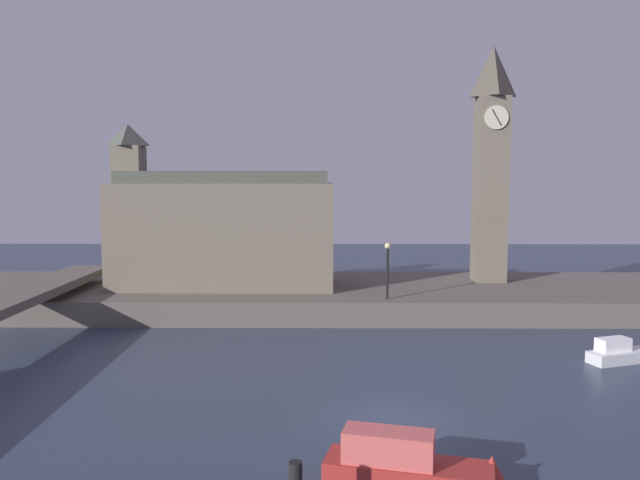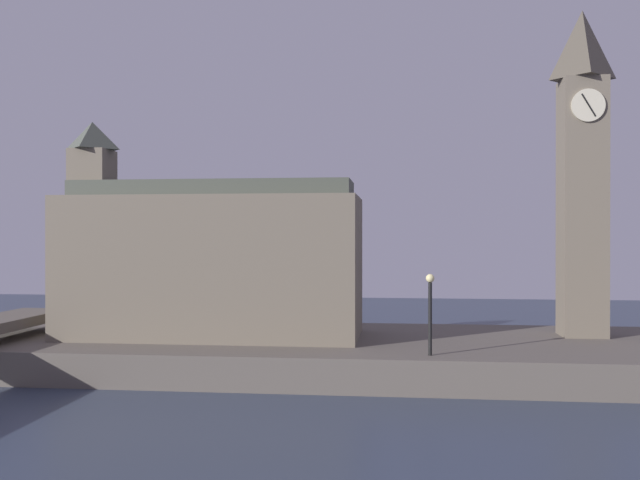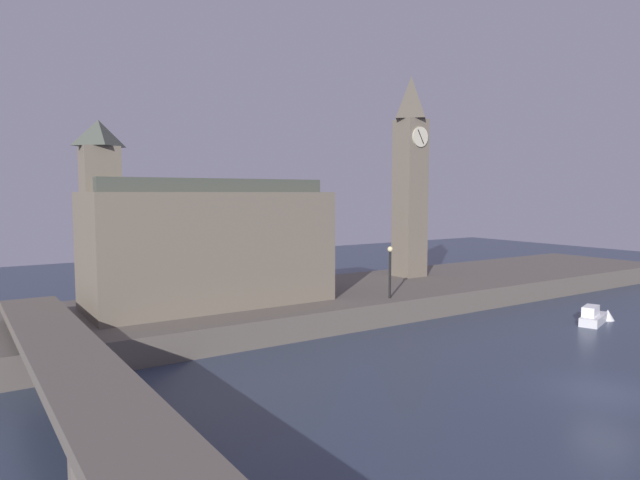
{
  "view_description": "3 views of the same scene",
  "coord_description": "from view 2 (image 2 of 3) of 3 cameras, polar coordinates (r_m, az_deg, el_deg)",
  "views": [
    {
      "loc": [
        -2.5,
        -21.9,
        8.87
      ],
      "look_at": [
        -2.85,
        17.8,
        4.83
      ],
      "focal_mm": 35.0,
      "sensor_mm": 36.0,
      "label": 1
    },
    {
      "loc": [
        -0.04,
        -14.23,
        6.46
      ],
      "look_at": [
        -3.59,
        16.92,
        6.32
      ],
      "focal_mm": 39.21,
      "sensor_mm": 36.0,
      "label": 2
    },
    {
      "loc": [
        -22.71,
        -12.59,
        8.39
      ],
      "look_at": [
        -3.49,
        16.44,
        5.47
      ],
      "focal_mm": 31.61,
      "sensor_mm": 36.0,
      "label": 3
    }
  ],
  "objects": [
    {
      "name": "far_embankment",
      "position": [
        34.7,
        6.57,
        -9.22
      ],
      "size": [
        70.0,
        12.0,
        1.5
      ],
      "primitive_type": "cube",
      "color": "#5B544C",
      "rests_on": "ground"
    },
    {
      "name": "clock_tower",
      "position": [
        37.48,
        20.61,
        5.56
      ],
      "size": [
        2.32,
        2.36,
        16.3
      ],
      "color": "#6B6051",
      "rests_on": "far_embankment"
    },
    {
      "name": "parliament_hall",
      "position": [
        35.49,
        -9.25,
        -1.61
      ],
      "size": [
        14.69,
        6.03,
        10.85
      ],
      "color": "#6B6051",
      "rests_on": "far_embankment"
    },
    {
      "name": "streetlamp",
      "position": [
        29.67,
        8.98,
        -5.16
      ],
      "size": [
        0.36,
        0.36,
        3.41
      ],
      "color": "black",
      "rests_on": "far_embankment"
    }
  ]
}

